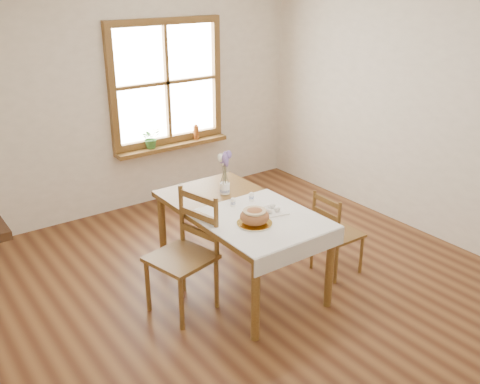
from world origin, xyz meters
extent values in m
plane|color=brown|center=(0.00, 0.00, 0.00)|extent=(5.00, 5.00, 0.00)
cube|color=white|center=(0.00, 2.50, 1.30)|extent=(4.50, 0.10, 2.60)
cube|color=white|center=(2.25, 0.00, 1.30)|extent=(0.10, 5.00, 2.60)
cube|color=brown|center=(0.50, 2.46, 2.14)|extent=(1.46, 0.08, 0.08)
cube|color=brown|center=(0.50, 2.46, 0.76)|extent=(1.46, 0.08, 0.08)
cube|color=brown|center=(-0.19, 2.46, 1.45)|extent=(0.08, 0.08, 1.30)
cube|color=brown|center=(1.19, 2.46, 1.45)|extent=(0.08, 0.08, 1.30)
cube|color=brown|center=(0.50, 2.46, 1.45)|extent=(0.04, 0.06, 1.30)
cube|color=brown|center=(0.50, 2.46, 1.45)|extent=(1.30, 0.06, 0.04)
cube|color=white|center=(0.50, 2.49, 1.45)|extent=(1.30, 0.01, 1.30)
cube|color=brown|center=(0.50, 2.40, 0.69)|extent=(1.46, 0.20, 0.05)
cube|color=brown|center=(0.00, 0.30, 0.72)|extent=(0.90, 1.60, 0.05)
cylinder|color=brown|center=(-0.39, -0.44, 0.35)|extent=(0.07, 0.07, 0.70)
cylinder|color=brown|center=(0.39, -0.44, 0.35)|extent=(0.07, 0.07, 0.70)
cylinder|color=brown|center=(-0.39, 1.04, 0.35)|extent=(0.07, 0.07, 0.70)
cylinder|color=brown|center=(0.39, 1.04, 0.35)|extent=(0.07, 0.07, 0.70)
cube|color=white|center=(0.00, 0.00, 0.76)|extent=(0.91, 0.99, 0.01)
cylinder|color=white|center=(-0.11, -0.05, 0.77)|extent=(0.35, 0.35, 0.01)
ellipsoid|color=#955E35|center=(-0.11, -0.05, 0.84)|extent=(0.24, 0.24, 0.13)
cube|color=white|center=(0.14, 0.06, 0.77)|extent=(0.32, 0.28, 0.01)
cylinder|color=white|center=(-0.04, 0.35, 0.80)|extent=(0.05, 0.05, 0.08)
cylinder|color=white|center=(0.16, 0.35, 0.80)|extent=(0.05, 0.05, 0.08)
cylinder|color=white|center=(0.07, 0.63, 0.80)|extent=(0.12, 0.12, 0.10)
imported|color=#3D7930|center=(0.22, 2.40, 0.81)|extent=(0.25, 0.27, 0.19)
cylinder|color=#A6541E|center=(0.84, 2.40, 0.81)|extent=(0.08, 0.08, 0.19)
camera|label=1|loc=(-2.49, -3.15, 2.65)|focal=40.00mm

